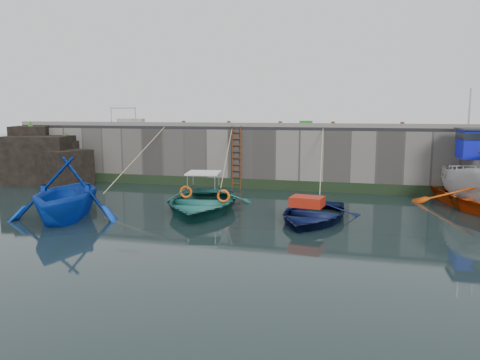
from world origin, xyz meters
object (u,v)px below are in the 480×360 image
(bollard_c, at_px, (280,124))
(boat_near_white, at_px, (67,218))
(bollard_e, at_px, (402,125))
(bollard_b, at_px, (229,124))
(ladder, at_px, (236,157))
(boat_near_navy, at_px, (312,220))
(bollard_d, at_px, (333,124))
(bollard_a, at_px, (184,123))
(fish_crate, at_px, (306,123))
(boat_near_blue, at_px, (202,210))
(boat_far_white, at_px, (472,179))

(bollard_c, bearing_deg, boat_near_white, -126.25)
(bollard_e, bearing_deg, bollard_b, 180.00)
(ladder, distance_m, bollard_b, 1.81)
(boat_near_white, xyz_separation_m, boat_near_navy, (8.80, 2.16, 0.00))
(boat_near_white, distance_m, bollard_d, 12.91)
(bollard_b, relative_size, bollard_e, 1.00)
(bollard_a, xyz_separation_m, bollard_d, (7.80, 0.00, 0.00))
(fish_crate, relative_size, bollard_b, 2.09)
(bollard_a, bearing_deg, bollard_d, 0.00)
(boat_near_white, height_order, boat_near_navy, boat_near_white)
(fish_crate, bearing_deg, boat_near_white, -116.28)
(bollard_a, height_order, bollard_b, same)
(boat_near_blue, xyz_separation_m, fish_crate, (3.14, 7.56, 3.30))
(fish_crate, xyz_separation_m, bollard_b, (-3.78, -1.60, -0.00))
(ladder, distance_m, fish_crate, 4.18)
(boat_near_navy, relative_size, fish_crate, 7.86)
(bollard_b, height_order, bollard_c, same)
(boat_near_white, bearing_deg, ladder, 46.14)
(ladder, bearing_deg, bollard_e, 2.40)
(bollard_b, relative_size, bollard_d, 1.00)
(bollard_a, distance_m, bollard_c, 5.20)
(boat_far_white, height_order, bollard_e, boat_far_white)
(ladder, relative_size, boat_near_navy, 0.70)
(ladder, distance_m, bollard_a, 3.47)
(bollard_d, bearing_deg, fish_crate, 133.49)
(fish_crate, relative_size, bollard_a, 2.09)
(bollard_b, distance_m, bollard_e, 8.50)
(boat_near_navy, height_order, boat_far_white, boat_far_white)
(boat_far_white, distance_m, bollard_a, 14.14)
(boat_far_white, relative_size, bollard_a, 21.63)
(bollard_b, xyz_separation_m, bollard_e, (8.50, 0.00, 0.00))
(bollard_a, distance_m, bollard_b, 2.50)
(boat_far_white, distance_m, bollard_e, 3.90)
(fish_crate, relative_size, bollard_c, 2.09)
(bollard_c, bearing_deg, fish_crate, 55.94)
(bollard_c, distance_m, bollard_d, 2.60)
(boat_near_white, bearing_deg, boat_far_white, 9.10)
(fish_crate, distance_m, bollard_d, 2.21)
(bollard_e, bearing_deg, bollard_d, 180.00)
(ladder, distance_m, boat_near_white, 9.46)
(boat_far_white, xyz_separation_m, fish_crate, (-7.62, 2.79, 2.31))
(boat_near_white, bearing_deg, bollard_d, 26.74)
(boat_near_navy, xyz_separation_m, bollard_b, (-5.13, 6.52, 3.30))
(ladder, height_order, bollard_b, bollard_b)
(ladder, xyz_separation_m, bollard_d, (4.80, 0.34, 1.71))
(bollard_a, height_order, bollard_d, same)
(fish_crate, height_order, bollard_a, fish_crate)
(ladder, bearing_deg, bollard_d, 4.00)
(boat_far_white, height_order, fish_crate, boat_far_white)
(ladder, xyz_separation_m, fish_crate, (3.28, 1.94, 1.71))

